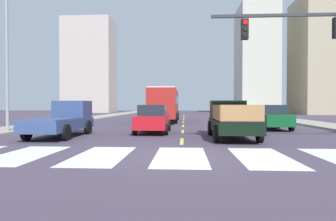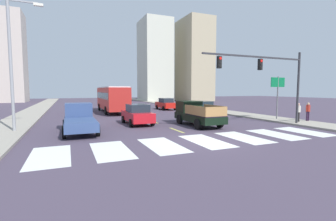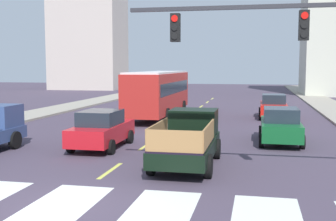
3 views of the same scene
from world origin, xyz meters
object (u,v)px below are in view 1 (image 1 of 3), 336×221
(pickup_stakebed, at_px, (231,120))
(sedan_far, at_px, (242,113))
(sedan_near_right, at_px, (153,119))
(city_bus, at_px, (165,103))
(streetlight_left, at_px, (9,51))
(pickup_dark, at_px, (64,119))
(sedan_mid, at_px, (271,117))

(pickup_stakebed, bearing_deg, sedan_far, 77.33)
(sedan_near_right, xyz_separation_m, sedan_far, (8.01, 13.17, 0.00))
(pickup_stakebed, height_order, city_bus, city_bus)
(streetlight_left, bearing_deg, sedan_near_right, 4.57)
(sedan_far, xyz_separation_m, streetlight_left, (-16.69, -13.86, 4.11))
(pickup_dark, distance_m, city_bus, 14.76)
(pickup_stakebed, height_order, pickup_dark, same)
(sedan_near_right, height_order, streetlight_left, streetlight_left)
(pickup_dark, bearing_deg, sedan_far, 49.36)
(pickup_stakebed, bearing_deg, sedan_mid, 55.79)
(sedan_near_right, bearing_deg, pickup_dark, -158.01)
(pickup_dark, distance_m, sedan_near_right, 5.14)
(pickup_dark, height_order, sedan_far, pickup_dark)
(city_bus, bearing_deg, pickup_stakebed, -73.43)
(city_bus, bearing_deg, sedan_far, 8.01)
(sedan_mid, distance_m, streetlight_left, 17.56)
(pickup_dark, distance_m, sedan_mid, 13.66)
(pickup_dark, bearing_deg, sedan_near_right, 23.04)
(pickup_dark, bearing_deg, pickup_stakebed, -2.36)
(sedan_mid, distance_m, sedan_near_right, 8.52)
(city_bus, xyz_separation_m, sedan_mid, (8.10, -8.99, -1.09))
(city_bus, relative_size, streetlight_left, 1.20)
(sedan_far, bearing_deg, pickup_dark, -127.33)
(pickup_stakebed, relative_size, sedan_far, 1.18)
(pickup_stakebed, xyz_separation_m, sedan_near_right, (-4.37, 2.32, -0.08))
(city_bus, xyz_separation_m, streetlight_left, (-8.59, -12.60, 3.02))
(sedan_mid, xyz_separation_m, sedan_far, (0.01, 10.25, 0.00))
(pickup_stakebed, relative_size, sedan_near_right, 1.18)
(sedan_mid, bearing_deg, streetlight_left, -166.05)
(sedan_near_right, distance_m, streetlight_left, 9.63)
(pickup_stakebed, bearing_deg, city_bus, 107.96)
(city_bus, height_order, sedan_near_right, city_bus)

